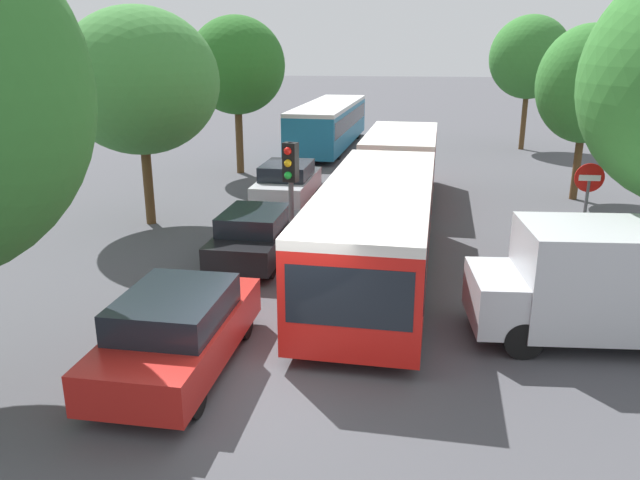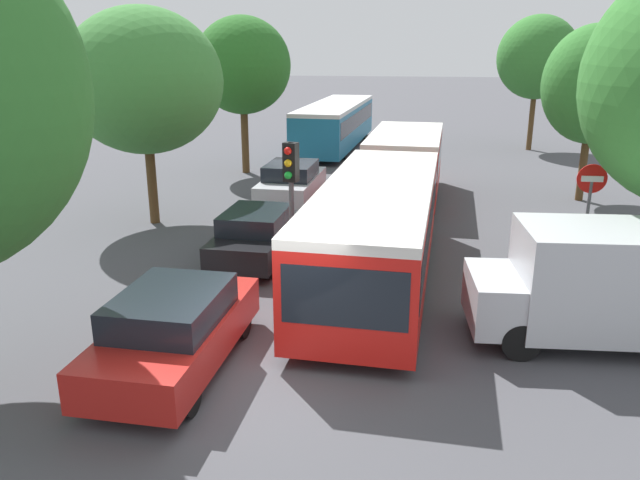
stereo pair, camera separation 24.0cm
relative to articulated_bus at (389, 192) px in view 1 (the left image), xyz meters
name	(u,v)px [view 1 (the left image)]	position (x,y,z in m)	size (l,w,h in m)	color
ground_plane	(277,384)	(-1.71, -8.51, -1.42)	(200.00, 200.00, 0.00)	#47474C
articulated_bus	(389,192)	(0.00, 0.00, 0.00)	(3.54, 16.63, 2.45)	red
city_bus_rear	(329,122)	(-3.55, 16.36, -0.02)	(3.29, 11.38, 2.42)	teal
queued_car_red	(178,330)	(-3.51, -8.23, -0.66)	(2.01, 4.37, 1.49)	#B21E19
queued_car_black	(255,235)	(-3.47, -2.32, -0.72)	(1.85, 4.03, 1.38)	black
queued_car_silver	(287,183)	(-3.70, 3.96, -0.68)	(1.97, 4.27, 1.46)	#B7BABF
white_van	(616,281)	(4.42, -6.09, -0.17)	(5.10, 2.22, 2.31)	#B7BABF
traffic_light	(291,182)	(-2.23, -3.83, 1.08)	(0.37, 0.39, 3.40)	#56595E
no_entry_sign	(586,202)	(4.80, -2.38, 0.46)	(0.70, 0.08, 2.82)	#56595E
tree_left_mid	(137,85)	(-7.65, 0.67, 2.92)	(4.80, 4.80, 6.64)	#51381E
tree_left_far	(237,66)	(-6.72, 9.05, 3.20)	(4.13, 4.13, 6.67)	#51381E
tree_right_mid	(587,85)	(6.75, 5.79, 2.73)	(3.51, 3.51, 6.22)	#51381E
tree_right_far	(528,59)	(6.83, 17.27, 3.28)	(4.15, 4.15, 6.95)	#51381E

